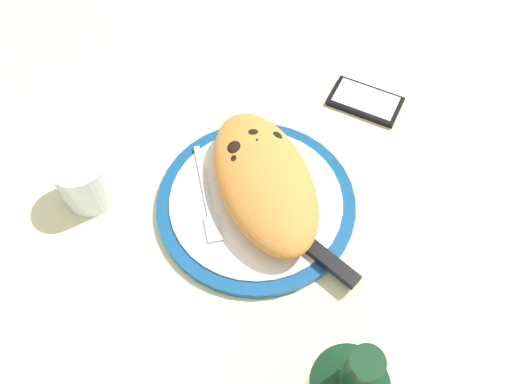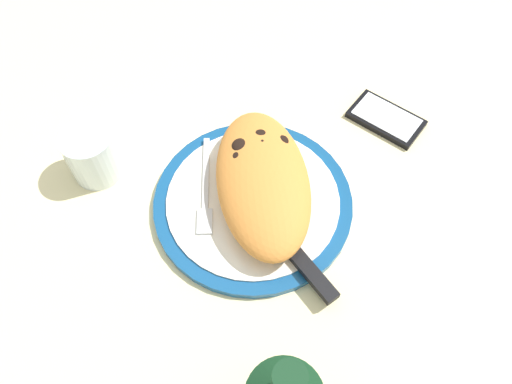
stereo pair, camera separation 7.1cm
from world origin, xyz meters
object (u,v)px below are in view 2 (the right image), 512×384
Objects in this scene: plate at (256,202)px; smartphone at (389,119)px; calzone at (266,181)px; water_glass at (97,157)px; fork at (208,193)px; knife at (297,253)px.

smartphone is at bearing 125.65° from plate.
water_glass reaches higher than calzone.
fork reaches higher than plate.
knife is at bearing 22.15° from calzone.
calzone reaches higher than smartphone.
water_glass is at bearing -105.34° from plate.
water_glass reaches higher than plate.
calzone reaches higher than fork.
fork is 2.05× the size of water_glass.
plate is 1.43× the size of knife.
knife is 29.67cm from smartphone.
plate is 24.68cm from water_glass.
smartphone is 1.62× the size of water_glass.
fork is at bearing -89.13° from calzone.
calzone is at bearing -54.61° from smartphone.
plate is 10.49cm from knife.
plate is at bearing -148.22° from knife.
calzone is 25.55cm from smartphone.
smartphone is (-15.76, 21.98, -0.18)cm from plate.
calzone is 3.27× the size of water_glass.
water_glass is (-5.46, -16.71, 1.78)cm from fork.
knife is (9.87, 12.42, 0.30)cm from fork.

